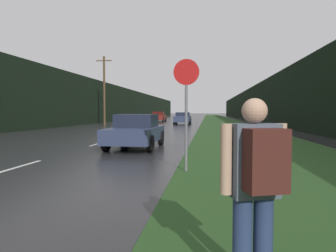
# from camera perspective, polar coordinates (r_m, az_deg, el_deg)

# --- Properties ---
(grass_verge) EXTENTS (6.00, 240.00, 0.02)m
(grass_verge) POSITION_cam_1_polar(r_m,az_deg,el_deg) (38.42, 10.79, 0.41)
(grass_verge) COLOR #26471E
(grass_verge) RESTS_ON ground_plane
(lane_stripe_b) EXTENTS (0.12, 3.00, 0.01)m
(lane_stripe_b) POSITION_cam_1_polar(r_m,az_deg,el_deg) (8.99, -28.17, -7.37)
(lane_stripe_b) COLOR silver
(lane_stripe_b) RESTS_ON ground_plane
(lane_stripe_c) EXTENTS (0.12, 3.00, 0.01)m
(lane_stripe_c) POSITION_cam_1_polar(r_m,az_deg,el_deg) (15.18, -12.55, -3.11)
(lane_stripe_c) COLOR silver
(lane_stripe_c) RESTS_ON ground_plane
(lane_stripe_d) EXTENTS (0.12, 3.00, 0.01)m
(lane_stripe_d) POSITION_cam_1_polar(r_m,az_deg,el_deg) (21.86, -6.24, -1.29)
(lane_stripe_d) COLOR silver
(lane_stripe_d) RESTS_ON ground_plane
(treeline_far_side) EXTENTS (2.00, 140.00, 5.79)m
(treeline_far_side) POSITION_cam_1_polar(r_m,az_deg,el_deg) (50.79, -10.37, 4.22)
(treeline_far_side) COLOR black
(treeline_far_side) RESTS_ON ground_plane
(treeline_near_side) EXTENTS (2.00, 140.00, 5.63)m
(treeline_near_side) POSITION_cam_1_polar(r_m,az_deg,el_deg) (49.03, 17.19, 4.11)
(treeline_near_side) COLOR black
(treeline_near_side) RESTS_ON ground_plane
(utility_pole_far) EXTENTS (1.80, 0.24, 7.85)m
(utility_pole_far) POSITION_cam_1_polar(r_m,az_deg,el_deg) (35.20, -12.05, 6.78)
(utility_pole_far) COLOR #4C3823
(utility_pole_far) RESTS_ON ground_plane
(stop_sign) EXTENTS (0.65, 0.07, 2.85)m
(stop_sign) POSITION_cam_1_polar(r_m,az_deg,el_deg) (7.57, 3.49, 4.24)
(stop_sign) COLOR slate
(stop_sign) RESTS_ON ground_plane
(hitchhiker_with_backpack) EXTENTS (0.55, 0.48, 1.64)m
(hitchhiker_with_backpack) POSITION_cam_1_polar(r_m,az_deg,el_deg) (2.56, 16.35, -10.61)
(hitchhiker_with_backpack) COLOR navy
(hitchhiker_with_backpack) RESTS_ON ground_plane
(car_passing_near) EXTENTS (1.95, 4.13, 1.42)m
(car_passing_near) POSITION_cam_1_polar(r_m,az_deg,el_deg) (12.77, -6.08, -0.96)
(car_passing_near) COLOR #2D3856
(car_passing_near) RESTS_ON ground_plane
(car_passing_far) EXTENTS (1.96, 4.10, 1.46)m
(car_passing_far) POSITION_cam_1_polar(r_m,az_deg,el_deg) (36.45, 2.80, 1.50)
(car_passing_far) COLOR #2D3856
(car_passing_far) RESTS_ON ground_plane
(car_oncoming) EXTENTS (2.01, 4.17, 1.54)m
(car_oncoming) POSITION_cam_1_polar(r_m,az_deg,el_deg) (45.44, -1.83, 1.78)
(car_oncoming) COLOR maroon
(car_oncoming) RESTS_ON ground_plane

